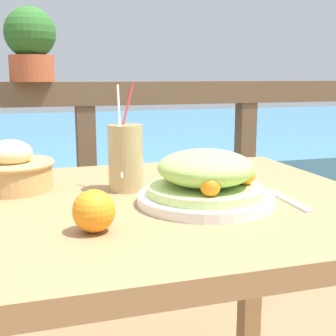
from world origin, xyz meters
The scene contains 9 objects.
patio_table centered at (0.00, 0.00, 0.63)m, with size 1.04×0.82×0.73m.
railing_fence centered at (0.00, 0.86, 0.68)m, with size 2.80×0.08×0.97m.
sea_backdrop centered at (0.00, 3.36, 0.26)m, with size 12.00×4.00×0.52m.
salad_plate centered at (0.13, -0.07, 0.78)m, with size 0.29×0.29×0.11m.
drink_glass centered at (-0.01, 0.10, 0.81)m, with size 0.08×0.09×0.25m.
bread_basket centered at (-0.26, 0.18, 0.78)m, with size 0.20×0.20×0.12m.
potted_plant centered at (-0.19, 0.86, 1.11)m, with size 0.18×0.18×0.27m.
fork centered at (0.30, -0.10, 0.74)m, with size 0.02×0.18×0.00m.
orange_near_basket centered at (-0.12, -0.18, 0.77)m, with size 0.07×0.07×0.07m.
Camera 1 is at (-0.23, -0.95, 1.00)m, focal length 50.00 mm.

